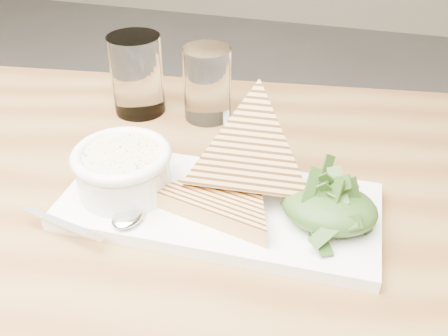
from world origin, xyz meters
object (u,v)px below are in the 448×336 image
(table_top, at_px, (127,212))
(platter, at_px, (219,206))
(soup_bowl, at_px, (124,175))
(glass_near, at_px, (137,75))
(glass_far, at_px, (207,84))

(table_top, relative_size, platter, 2.92)
(table_top, relative_size, soup_bowl, 9.88)
(table_top, xyz_separation_m, platter, (0.12, 0.01, 0.03))
(platter, distance_m, soup_bowl, 0.12)
(table_top, distance_m, platter, 0.12)
(soup_bowl, distance_m, glass_near, 0.24)
(glass_near, xyz_separation_m, glass_far, (0.11, 0.01, -0.01))
(soup_bowl, relative_size, glass_near, 0.89)
(glass_near, bearing_deg, platter, -47.09)
(table_top, bearing_deg, glass_near, 109.14)
(table_top, distance_m, glass_far, 0.24)
(table_top, bearing_deg, platter, 4.56)
(table_top, height_order, soup_bowl, soup_bowl)
(soup_bowl, relative_size, glass_far, 0.98)
(platter, bearing_deg, glass_near, 132.91)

